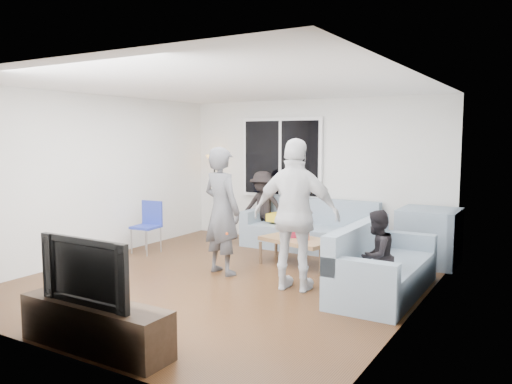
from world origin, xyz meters
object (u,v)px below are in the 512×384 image
Objects in this scene: side_chair at (146,228)px; floor_lamp at (215,195)px; spectator_back at (263,207)px; television at (93,269)px; sofa_back_section at (308,225)px; spectator_right at (376,256)px; coffee_table at (297,251)px; player_right at (296,215)px; tv_console at (95,325)px; sofa_right_section at (384,260)px; player_left at (222,211)px.

side_chair is 2.00m from floor_lamp.
spectator_back reaches higher than television.
sofa_back_section is at bearing 31.09° from side_chair.
spectator_right is 3.54m from spectator_back.
coffee_table is 1.01× the size of spectator_right.
tv_console is (-0.77, -2.56, -0.74)m from player_right.
television is (-1.79, -2.64, 0.20)m from spectator_right.
sofa_right_section reaches higher than tv_console.
side_chair is (-2.21, -1.65, 0.01)m from sofa_back_section.
tv_console is (0.08, -4.77, -0.20)m from sofa_back_section.
floor_lamp is 1.43× the size of spectator_right.
side_chair is 3.88m from television.
tv_console is at bearing 65.64° from player_right.
television is at bearing -59.51° from side_chair.
tv_console is (2.28, -3.12, -0.21)m from side_chair.
spectator_right is (2.25, -0.08, -0.36)m from player_left.
side_chair is 0.45× the size of player_right.
floor_lamp is 0.97× the size of tv_console.
floor_lamp reaches higher than television.
coffee_table is 0.84× the size of spectator_back.
spectator_back is at bearing 178.16° from sofa_back_section.
side_chair is at bearing 126.24° from tv_console.
side_chair is at bearing -143.15° from sofa_back_section.
side_chair is at bearing -131.18° from spectator_back.
spectator_back reaches higher than tv_console.
television reaches higher than side_chair.
player_right is (0.56, -1.17, 0.76)m from coffee_table.
player_right reaches higher than spectator_back.
side_chair reaches higher than coffee_table.
spectator_back is (-1.78, 2.24, -0.30)m from player_right.
spectator_back is (-2.80, 2.16, 0.11)m from spectator_right.
sofa_back_section is 4.78m from television.
player_right is 2.68m from television.
side_chair is 2.12m from spectator_back.
player_left reaches higher than sofa_back_section.
tv_console is at bearing -93.33° from coffee_table.
player_right is at bearing -173.14° from player_left.
spectator_right reaches higher than tv_console.
spectator_back is (1.27, 1.68, 0.23)m from side_chair.
floor_lamp is 2.99m from player_left.
coffee_table is 0.69× the size of tv_console.
television is at bearing 113.84° from player_left.
sofa_right_section is 3.48m from tv_console.
player_left is at bearing -124.11° from coffee_table.
sofa_back_section is at bearing -86.68° from player_left.
player_right is (1.24, -0.16, 0.06)m from player_left.
spectator_right is 0.83× the size of spectator_back.
spectator_right is at bearing -48.83° from sofa_back_section.
spectator_back is at bearing 101.89° from tv_console.
spectator_back is 4.91m from television.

